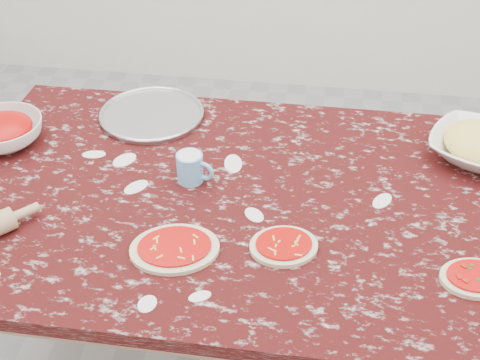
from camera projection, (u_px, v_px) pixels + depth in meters
name	position (u px, v px, depth m)	size (l,w,h in m)	color
worktable	(240.00, 218.00, 1.71)	(1.60, 1.00, 0.75)	black
pizza_tray	(152.00, 115.00, 1.97)	(0.33, 0.33, 0.01)	#B2B2B7
sauce_bowl	(4.00, 132.00, 1.83)	(0.24, 0.24, 0.07)	white
cheese_bowl	(479.00, 148.00, 1.77)	(0.28, 0.28, 0.07)	white
flour_mug	(191.00, 167.00, 1.68)	(0.11, 0.07, 0.09)	#6DACE8
pizza_left	(175.00, 248.00, 1.48)	(0.25, 0.22, 0.02)	beige
pizza_mid	(284.00, 246.00, 1.49)	(0.20, 0.18, 0.02)	beige
pizza_right	(475.00, 278.00, 1.40)	(0.19, 0.16, 0.02)	beige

